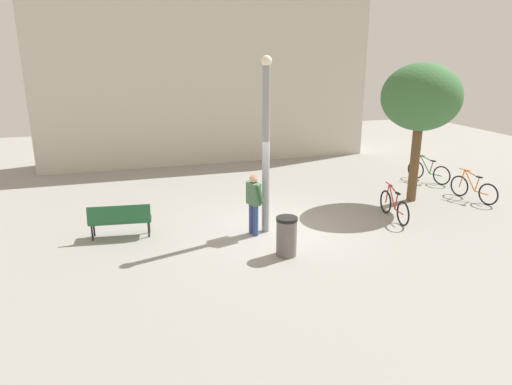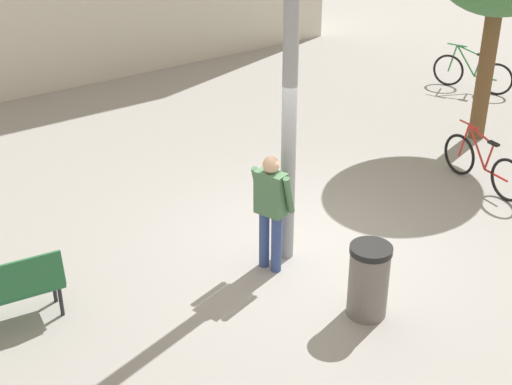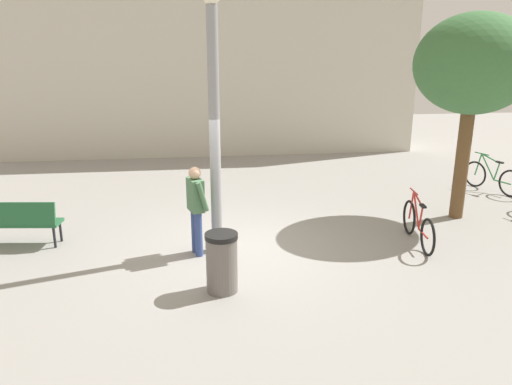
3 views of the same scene
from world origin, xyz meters
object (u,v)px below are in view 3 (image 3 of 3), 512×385
at_px(park_bench, 16,220).
at_px(trash_bin, 222,262).
at_px(person_by_lamppost, 196,205).
at_px(bicycle_red, 418,225).
at_px(lamppost, 214,121).
at_px(bicycle_green, 492,177).
at_px(plaza_tree, 474,66).

xyz_separation_m(park_bench, trash_bin, (3.80, -2.31, -0.06)).
height_order(person_by_lamppost, bicycle_red, person_by_lamppost).
bearing_deg(trash_bin, lamppost, 89.92).
height_order(person_by_lamppost, bicycle_green, person_by_lamppost).
height_order(person_by_lamppost, plaza_tree, plaza_tree).
xyz_separation_m(lamppost, plaza_tree, (5.48, 1.23, 0.88)).
distance_m(park_bench, plaza_tree, 9.71).
relative_size(person_by_lamppost, plaza_tree, 0.38).
xyz_separation_m(bicycle_green, trash_bin, (-7.45, -4.68, 0.11)).
height_order(person_by_lamppost, park_bench, person_by_lamppost).
distance_m(park_bench, bicycle_red, 7.76).
distance_m(lamppost, bicycle_green, 8.31).
bearing_deg(person_by_lamppost, park_bench, 166.93).
height_order(park_bench, trash_bin, trash_bin).
xyz_separation_m(lamppost, park_bench, (-3.80, 0.67, -1.91)).
distance_m(person_by_lamppost, bicycle_red, 4.32).
bearing_deg(person_by_lamppost, lamppost, 18.95).
xyz_separation_m(plaza_tree, bicycle_red, (-1.57, -1.39, -2.96)).
bearing_deg(park_bench, bicycle_green, 11.91).
relative_size(lamppost, plaza_tree, 1.05).
xyz_separation_m(person_by_lamppost, plaza_tree, (5.85, 1.35, 2.38)).
bearing_deg(plaza_tree, park_bench, -176.56).
bearing_deg(plaza_tree, trash_bin, -152.41).
bearing_deg(bicycle_green, bicycle_red, -137.82).
relative_size(person_by_lamppost, bicycle_green, 0.97).
height_order(plaza_tree, bicycle_red, plaza_tree).
bearing_deg(park_bench, trash_bin, -31.23).
height_order(park_bench, bicycle_red, bicycle_red).
bearing_deg(person_by_lamppost, bicycle_red, -0.50).
height_order(park_bench, bicycle_green, bicycle_green).
height_order(lamppost, bicycle_green, lamppost).
bearing_deg(person_by_lamppost, bicycle_green, 22.05).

